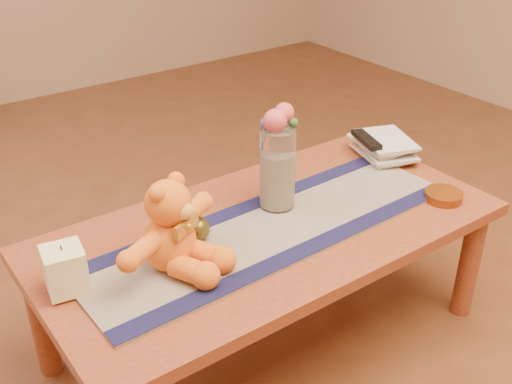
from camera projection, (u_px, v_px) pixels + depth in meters
floor at (268, 338)px, 2.08m from camera, size 5.50×5.50×0.00m
coffee_table_top at (269, 230)px, 1.87m from camera, size 1.40×0.70×0.04m
table_leg_fr at (469, 264)px, 2.10m from camera, size 0.07×0.07×0.41m
table_leg_bl at (41, 319)px, 1.85m from camera, size 0.07×0.07×0.41m
table_leg_br at (351, 196)px, 2.51m from camera, size 0.07×0.07×0.41m
persian_runner at (273, 229)px, 1.83m from camera, size 1.21×0.38×0.01m
runner_border_near at (305, 249)px, 1.73m from camera, size 1.20×0.09×0.00m
runner_border_far at (244, 208)px, 1.93m from camera, size 1.20×0.09×0.00m
teddy_bear at (168, 225)px, 1.62m from camera, size 0.45×0.42×0.24m
pillar_candle at (65, 269)px, 1.55m from camera, size 0.11×0.11×0.12m
candle_wick at (61, 248)px, 1.52m from camera, size 0.00×0.00×0.01m
glass_vase at (277, 168)px, 1.88m from camera, size 0.11×0.11×0.26m
potpourri_fill at (277, 180)px, 1.90m from camera, size 0.09×0.09×0.18m
rose_left at (275, 121)px, 1.79m from camera, size 0.07×0.07×0.07m
rose_right at (284, 113)px, 1.82m from camera, size 0.06×0.06×0.06m
blue_flower_back at (274, 116)px, 1.84m from camera, size 0.04×0.04×0.04m
blue_flower_side at (266, 123)px, 1.81m from camera, size 0.04×0.04×0.04m
leaf_sprig at (293, 123)px, 1.82m from camera, size 0.03×0.03×0.03m
bronze_ball at (198, 229)px, 1.76m from camera, size 0.07×0.07×0.07m
book_bottom at (363, 157)px, 2.24m from camera, size 0.22×0.26×0.02m
book_lower at (365, 153)px, 2.23m from camera, size 0.24×0.27×0.02m
book_upper at (362, 148)px, 2.23m from camera, size 0.21×0.25×0.02m
book_top at (366, 143)px, 2.22m from camera, size 0.23×0.27×0.02m
tv_remote at (366, 140)px, 2.20m from camera, size 0.09×0.17×0.02m
amber_dish at (443, 196)px, 1.99m from camera, size 0.15×0.15×0.03m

